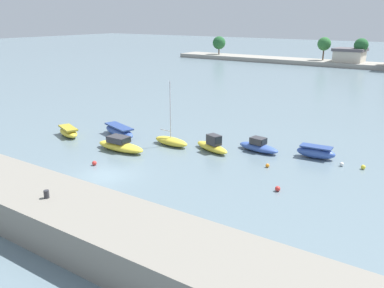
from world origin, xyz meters
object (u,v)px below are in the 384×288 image
(mooring_bollard, at_px, (46,194))
(moored_boat_5, at_px, (258,146))
(moored_boat_3, at_px, (171,141))
(moored_boat_6, at_px, (316,152))
(mooring_buoy_4, at_px, (94,163))
(moored_boat_0, at_px, (68,132))
(mooring_buoy_2, at_px, (363,167))
(mooring_buoy_3, at_px, (342,164))
(mooring_buoy_0, at_px, (267,165))
(moored_boat_4, at_px, (212,146))
(mooring_buoy_1, at_px, (278,189))
(moored_boat_1, at_px, (119,131))
(moored_boat_2, at_px, (120,145))

(mooring_bollard, relative_size, moored_boat_5, 0.11)
(moored_boat_3, distance_m, moored_boat_6, 13.79)
(mooring_buoy_4, bearing_deg, moored_boat_0, 152.52)
(moored_boat_5, distance_m, mooring_buoy_2, 9.42)
(moored_boat_0, xyz_separation_m, mooring_buoy_4, (9.10, -4.73, -0.27))
(moored_boat_0, xyz_separation_m, mooring_buoy_2, (28.38, 7.45, -0.28))
(mooring_buoy_3, bearing_deg, moored_boat_3, -167.11)
(mooring_buoy_2, height_order, mooring_buoy_4, mooring_buoy_4)
(moored_boat_3, xyz_separation_m, mooring_buoy_2, (17.34, 3.84, -0.26))
(moored_boat_0, bearing_deg, mooring_buoy_0, 30.42)
(moored_boat_3, distance_m, moored_boat_4, 4.41)
(moored_boat_0, distance_m, mooring_buoy_0, 21.83)
(mooring_buoy_1, bearing_deg, moored_boat_6, 91.55)
(mooring_bollard, height_order, moored_boat_5, mooring_bollard)
(mooring_buoy_2, bearing_deg, mooring_bollard, -120.51)
(mooring_buoy_0, bearing_deg, moored_boat_5, 126.14)
(moored_boat_4, bearing_deg, mooring_buoy_3, 33.44)
(moored_boat_0, bearing_deg, moored_boat_6, 40.19)
(moored_boat_1, relative_size, moored_boat_6, 1.54)
(moored_boat_3, height_order, moored_boat_5, moored_boat_3)
(mooring_bollard, relative_size, mooring_buoy_0, 1.41)
(moored_boat_1, distance_m, moored_boat_6, 20.26)
(moored_boat_3, bearing_deg, moored_boat_0, -156.99)
(moored_boat_1, height_order, mooring_buoy_1, moored_boat_1)
(mooring_buoy_1, bearing_deg, mooring_bollard, -123.28)
(moored_boat_0, height_order, moored_boat_6, moored_boat_6)
(moored_boat_1, distance_m, mooring_buoy_1, 20.29)
(moored_boat_6, bearing_deg, mooring_bollard, -115.77)
(moored_boat_4, xyz_separation_m, mooring_buoy_3, (11.30, 2.80, -0.37))
(moored_boat_3, bearing_deg, moored_boat_2, -120.93)
(moored_boat_1, height_order, mooring_buoy_3, moored_boat_1)
(moored_boat_3, xyz_separation_m, moored_boat_6, (13.06, 4.43, 0.09))
(moored_boat_4, bearing_deg, moored_boat_3, -150.34)
(moored_boat_5, bearing_deg, moored_boat_3, -150.15)
(mooring_buoy_0, bearing_deg, moored_boat_6, 62.02)
(moored_boat_4, relative_size, moored_boat_6, 1.24)
(moored_boat_2, bearing_deg, mooring_buoy_0, 14.52)
(moored_boat_6, bearing_deg, mooring_buoy_2, -12.82)
(moored_boat_6, relative_size, mooring_buoy_2, 9.28)
(moored_boat_2, relative_size, moored_boat_4, 1.22)
(mooring_buoy_1, height_order, mooring_buoy_4, mooring_buoy_4)
(moored_boat_0, relative_size, moored_boat_2, 0.75)
(moored_boat_1, distance_m, moored_boat_4, 11.00)
(mooring_buoy_0, bearing_deg, mooring_buoy_3, 37.35)
(moored_boat_1, height_order, moored_boat_2, moored_boat_2)
(mooring_bollard, relative_size, moored_boat_6, 0.13)
(mooring_bollard, height_order, moored_boat_6, mooring_bollard)
(moored_boat_1, bearing_deg, mooring_bollard, -39.10)
(mooring_buoy_4, bearing_deg, moored_boat_3, 76.94)
(moored_boat_0, xyz_separation_m, mooring_buoy_3, (26.68, 7.19, -0.29))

